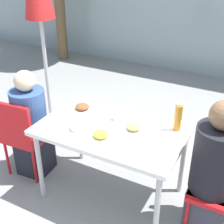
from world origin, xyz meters
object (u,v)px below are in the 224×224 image
object	(u,v)px
person_left	(31,127)
salad_bowl	(79,126)
bottle	(178,117)
drinking_cup	(116,115)
person_right	(213,175)
chair_right	(220,177)
chair_left	(22,133)

from	to	relation	value
person_left	salad_bowl	world-z (taller)	person_left
bottle	drinking_cup	bearing A→B (deg)	-171.10
person_right	bottle	distance (m)	0.52
chair_right	salad_bowl	distance (m)	1.21
chair_left	bottle	distance (m)	1.51
chair_right	person_left	bearing A→B (deg)	4.09
person_right	bottle	size ratio (longest dim) A/B	4.75
bottle	drinking_cup	distance (m)	0.54
bottle	salad_bowl	bearing A→B (deg)	-153.22
drinking_cup	salad_bowl	distance (m)	0.35
salad_bowl	chair_left	bearing A→B (deg)	179.15
person_left	drinking_cup	size ratio (longest dim) A/B	12.75
person_right	person_left	bearing A→B (deg)	1.57
chair_right	salad_bowl	world-z (taller)	chair_right
person_left	salad_bowl	size ratio (longest dim) A/B	7.69
chair_right	person_right	size ratio (longest dim) A/B	0.71
person_left	bottle	size ratio (longest dim) A/B	4.46
chair_left	salad_bowl	size ratio (longest dim) A/B	5.86
person_left	salad_bowl	bearing A→B (deg)	-12.10
person_right	drinking_cup	distance (m)	0.94
chair_right	drinking_cup	world-z (taller)	chair_right
chair_left	bottle	world-z (taller)	bottle
chair_right	drinking_cup	bearing A→B (deg)	-3.37
chair_right	drinking_cup	distance (m)	1.00
person_left	person_right	bearing A→B (deg)	-1.56
person_right	salad_bowl	distance (m)	1.14
chair_right	person_right	distance (m)	0.12
chair_left	chair_right	distance (m)	1.85
person_left	chair_right	bearing A→B (deg)	0.96
drinking_cup	chair_right	bearing A→B (deg)	-2.76
chair_left	drinking_cup	bearing A→B (deg)	13.65
person_left	chair_right	distance (m)	1.80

